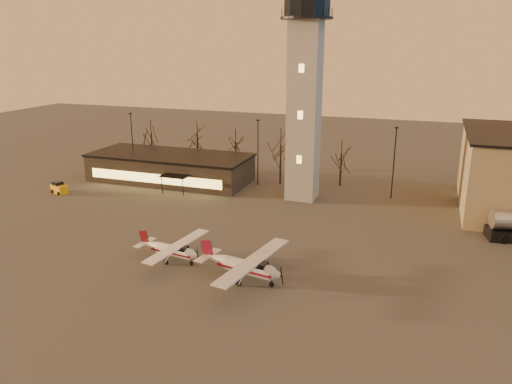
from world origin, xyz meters
TOP-DOWN VIEW (x-y plane):
  - ground at (0.00, 0.00)m, footprint 220.00×220.00m
  - control_tower at (0.00, 30.00)m, footprint 6.80×6.80m
  - terminal at (-21.99, 31.98)m, footprint 25.40×12.20m
  - light_poles at (0.50, 31.00)m, footprint 58.50×12.25m
  - tree_row at (-13.70, 39.16)m, footprint 37.20×9.20m
  - cessna_front at (1.87, 3.41)m, footprint 9.28×11.68m
  - cessna_rear at (-6.70, 5.02)m, footprint 7.68×9.68m
  - service_cart at (-34.05, 20.46)m, footprint 2.94×2.35m

SIDE VIEW (x-z plane):
  - ground at x=0.00m, z-range 0.00..0.00m
  - service_cart at x=-34.05m, z-range -0.20..1.46m
  - cessna_rear at x=-6.70m, z-range -0.42..2.24m
  - cessna_front at x=1.87m, z-range -0.51..2.70m
  - terminal at x=-21.99m, z-range 0.01..4.31m
  - light_poles at x=0.50m, z-range 0.34..10.48m
  - tree_row at x=-13.70m, z-range 1.54..10.34m
  - control_tower at x=0.00m, z-range 0.03..32.63m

